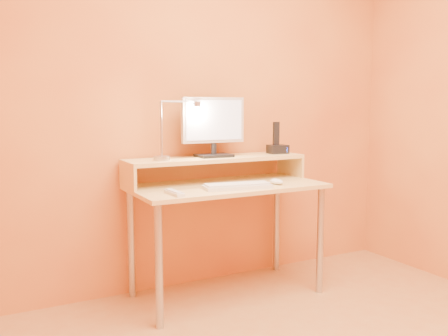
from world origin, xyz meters
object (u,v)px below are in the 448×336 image
monitor_panel (213,120)px  phone_dock (278,149)px  remote_control (174,193)px  lamp_base (162,158)px  mouse (277,181)px  keyboard (237,187)px

monitor_panel → phone_dock: monitor_panel is taller
monitor_panel → remote_control: (-0.41, -0.34, -0.39)m
lamp_base → remote_control: bearing=-98.1°
lamp_base → phone_dock: 0.87m
lamp_base → mouse: (0.66, -0.27, -0.15)m
lamp_base → mouse: size_ratio=0.93×
monitor_panel → keyboard: bearing=-88.8°
keyboard → phone_dock: bearing=41.2°
phone_dock → remote_control: bearing=-156.9°
keyboard → remote_control: 0.41m
remote_control → phone_dock: bearing=16.2°
monitor_panel → remote_control: 0.66m
phone_dock → monitor_panel: bearing=-177.9°
monitor_panel → mouse: 0.57m
phone_dock → remote_control: 0.98m
monitor_panel → phone_dock: size_ratio=3.29×
monitor_panel → remote_control: monitor_panel is taller
keyboard → remote_control: size_ratio=2.31×
keyboard → mouse: bearing=13.1°
lamp_base → mouse: 0.73m
mouse → phone_dock: bearing=49.0°
remote_control → monitor_panel: bearing=35.8°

